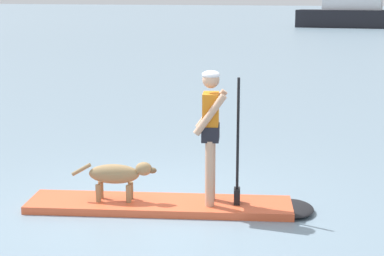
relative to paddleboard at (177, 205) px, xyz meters
The scene contains 5 objects.
ground_plane 0.24m from the paddleboard, 158.95° to the right, with size 400.00×400.00×0.00m, color gray.
paddleboard is the anchor object (origin of this frame).
person_paddler 1.15m from the paddleboard, 21.05° to the left, with size 0.68×0.59×1.74m.
dog 0.87m from the paddleboard, 158.95° to the right, with size 1.08×0.48×0.53m.
moored_boat_far_starboard 52.42m from the paddleboard, 98.38° to the left, with size 11.84×4.30×9.27m.
Camera 1 is at (3.76, -6.85, 2.74)m, focal length 57.97 mm.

